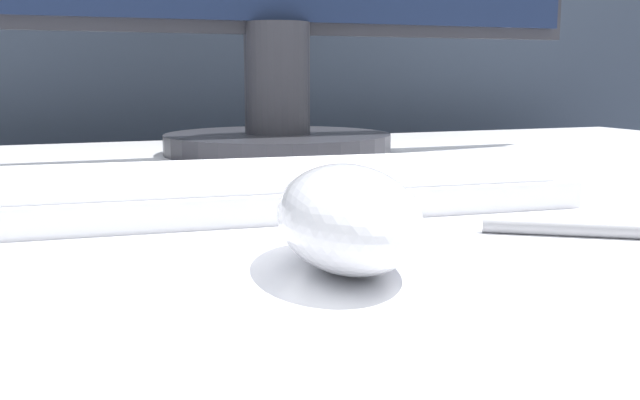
# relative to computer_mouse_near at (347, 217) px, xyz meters

# --- Properties ---
(partition_panel) EXTENTS (5.00, 0.03, 1.25)m
(partition_panel) POSITION_rel_computer_mouse_near_xyz_m (-0.07, 0.77, -0.15)
(partition_panel) COLOR #333D4C
(partition_panel) RESTS_ON ground_plane
(computer_mouse_near) EXTENTS (0.08, 0.11, 0.04)m
(computer_mouse_near) POSITION_rel_computer_mouse_near_xyz_m (0.00, 0.00, 0.00)
(computer_mouse_near) COLOR silver
(computer_mouse_near) RESTS_ON desk
(keyboard) EXTENTS (0.46, 0.16, 0.02)m
(keyboard) POSITION_rel_computer_mouse_near_xyz_m (-0.04, 0.16, -0.01)
(keyboard) COLOR silver
(keyboard) RESTS_ON desk
(pen) EXTENTS (0.12, 0.09, 0.01)m
(pen) POSITION_rel_computer_mouse_near_xyz_m (0.15, 0.00, -0.02)
(pen) COLOR #99999E
(pen) RESTS_ON desk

